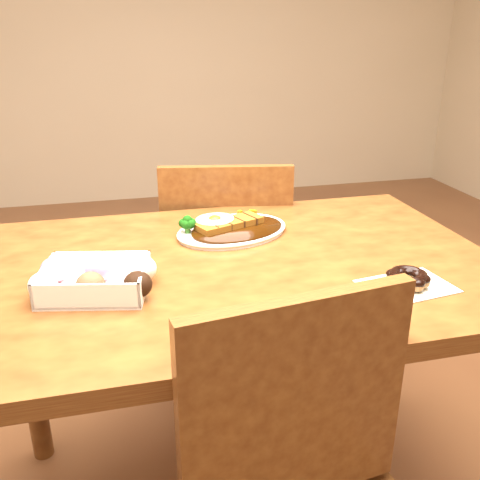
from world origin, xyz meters
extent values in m
cube|color=#502510|center=(0.00, 0.00, 0.73)|extent=(1.20, 0.80, 0.04)
cylinder|color=#502510|center=(-0.54, 0.34, 0.35)|extent=(0.06, 0.06, 0.71)
cylinder|color=#502510|center=(0.54, 0.34, 0.35)|extent=(0.06, 0.06, 0.71)
cube|color=#502510|center=(0.11, 0.60, 0.43)|extent=(0.49, 0.49, 0.04)
cylinder|color=#502510|center=(0.30, 0.74, 0.21)|extent=(0.04, 0.04, 0.41)
cylinder|color=#502510|center=(-0.03, 0.80, 0.21)|extent=(0.04, 0.04, 0.41)
cylinder|color=#502510|center=(0.24, 0.40, 0.21)|extent=(0.04, 0.04, 0.41)
cylinder|color=#502510|center=(-0.09, 0.46, 0.21)|extent=(0.04, 0.04, 0.41)
cube|color=#502510|center=(0.07, 0.41, 0.67)|extent=(0.40, 0.10, 0.40)
cube|color=#502510|center=(0.00, -0.41, 0.67)|extent=(0.40, 0.08, 0.40)
ellipsoid|color=white|center=(0.03, 0.18, 0.76)|extent=(0.34, 0.29, 0.01)
ellipsoid|color=black|center=(0.04, 0.17, 0.77)|extent=(0.29, 0.24, 0.01)
cube|color=#6B380C|center=(0.03, 0.18, 0.78)|extent=(0.19, 0.12, 0.02)
ellipsoid|color=white|center=(-0.01, 0.19, 0.79)|extent=(0.12, 0.11, 0.01)
ellipsoid|color=#FFB214|center=(-0.01, 0.19, 0.79)|extent=(0.03, 0.03, 0.02)
cube|color=white|center=(-0.31, -0.07, 0.78)|extent=(0.23, 0.20, 0.05)
ellipsoid|color=beige|center=(-0.40, -0.09, 0.78)|extent=(0.06, 0.06, 0.05)
ellipsoid|color=black|center=(-0.31, -0.11, 0.78)|extent=(0.06, 0.06, 0.05)
ellipsoid|color=black|center=(-0.23, -0.13, 0.78)|extent=(0.06, 0.06, 0.05)
ellipsoid|color=pink|center=(-0.39, -0.02, 0.78)|extent=(0.06, 0.06, 0.05)
ellipsoid|color=pink|center=(-0.30, -0.04, 0.78)|extent=(0.06, 0.06, 0.05)
ellipsoid|color=beige|center=(-0.21, -0.06, 0.78)|extent=(0.06, 0.06, 0.05)
cube|color=silver|center=(0.32, -0.21, 0.75)|extent=(0.20, 0.15, 0.00)
torus|color=olive|center=(0.32, -0.21, 0.77)|extent=(0.10, 0.10, 0.03)
torus|color=black|center=(0.32, -0.21, 0.78)|extent=(0.09, 0.09, 0.02)
camera|label=1|loc=(-0.25, -1.08, 1.25)|focal=40.00mm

